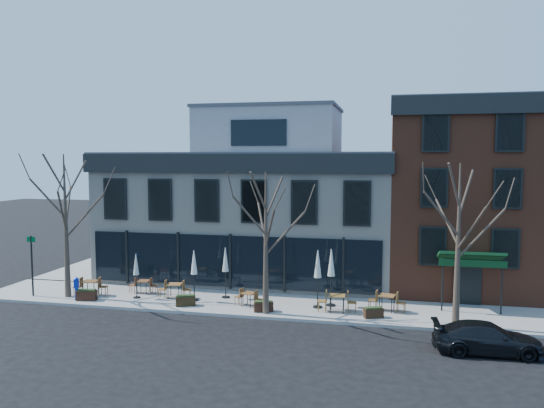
% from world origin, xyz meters
% --- Properties ---
extents(ground, '(120.00, 120.00, 0.00)m').
position_xyz_m(ground, '(0.00, 0.00, 0.00)').
color(ground, black).
rests_on(ground, ground).
extents(sidewalk_front, '(33.50, 4.70, 0.15)m').
position_xyz_m(sidewalk_front, '(3.25, -2.15, 0.07)').
color(sidewalk_front, gray).
rests_on(sidewalk_front, ground).
extents(sidewalk_side, '(4.50, 12.00, 0.15)m').
position_xyz_m(sidewalk_side, '(-11.25, 6.00, 0.07)').
color(sidewalk_side, gray).
rests_on(sidewalk_side, ground).
extents(corner_building, '(18.39, 10.39, 11.10)m').
position_xyz_m(corner_building, '(0.07, 5.07, 4.72)').
color(corner_building, beige).
rests_on(corner_building, ground).
extents(red_brick_building, '(8.20, 11.78, 11.18)m').
position_xyz_m(red_brick_building, '(13.00, 4.98, 5.64)').
color(red_brick_building, brown).
rests_on(red_brick_building, ground).
extents(tree_corner, '(3.93, 3.98, 7.92)m').
position_xyz_m(tree_corner, '(-8.49, -3.20, 4.25)').
color(tree_corner, '#382B21').
rests_on(tree_corner, sidewalk_front).
extents(tree_mid, '(3.50, 3.55, 7.04)m').
position_xyz_m(tree_mid, '(3.01, -3.90, 3.79)').
color(tree_mid, '#382B21').
rests_on(tree_mid, sidewalk_front).
extents(tree_right, '(3.72, 3.77, 7.48)m').
position_xyz_m(tree_right, '(12.01, -3.90, 4.02)').
color(tree_right, '#382B21').
rests_on(tree_right, sidewalk_front).
extents(sign_pole, '(0.50, 0.10, 3.40)m').
position_xyz_m(sign_pole, '(-10.50, -3.50, 2.07)').
color(sign_pole, black).
rests_on(sign_pole, sidewalk_front).
extents(parked_sedan, '(4.38, 1.96, 1.25)m').
position_xyz_m(parked_sedan, '(12.87, -6.86, 0.62)').
color(parked_sedan, black).
rests_on(parked_sedan, ground).
extents(call_box, '(0.26, 0.26, 1.30)m').
position_xyz_m(call_box, '(-7.59, -3.79, 0.84)').
color(call_box, '#0D27AD').
rests_on(call_box, sidewalk_front).
extents(cafe_set_0, '(1.97, 0.90, 1.01)m').
position_xyz_m(cafe_set_0, '(-7.40, -2.71, 0.67)').
color(cafe_set_0, brown).
rests_on(cafe_set_0, sidewalk_front).
extents(cafe_set_1, '(1.70, 0.72, 0.89)m').
position_xyz_m(cafe_set_1, '(-4.74, -1.58, 0.61)').
color(cafe_set_1, brown).
rests_on(cafe_set_1, sidewalk_front).
extents(cafe_set_2, '(1.89, 0.85, 0.97)m').
position_xyz_m(cafe_set_2, '(-2.56, -2.21, 0.65)').
color(cafe_set_2, brown).
rests_on(cafe_set_2, sidewalk_front).
extents(cafe_set_3, '(1.71, 0.93, 0.88)m').
position_xyz_m(cafe_set_3, '(1.85, -2.89, 0.60)').
color(cafe_set_3, brown).
rests_on(cafe_set_3, sidewalk_front).
extents(cafe_set_4, '(2.01, 0.84, 1.05)m').
position_xyz_m(cafe_set_4, '(6.44, -2.91, 0.69)').
color(cafe_set_4, brown).
rests_on(cafe_set_4, sidewalk_front).
extents(cafe_set_5, '(1.96, 0.90, 1.01)m').
position_xyz_m(cafe_set_5, '(8.88, -2.22, 0.67)').
color(cafe_set_5, brown).
rests_on(cafe_set_5, sidewalk_front).
extents(umbrella_0, '(0.40, 0.40, 2.47)m').
position_xyz_m(umbrella_0, '(-4.61, -2.66, 1.89)').
color(umbrella_0, black).
rests_on(umbrella_0, sidewalk_front).
extents(umbrella_1, '(0.44, 0.44, 2.76)m').
position_xyz_m(umbrella_1, '(-1.31, -2.46, 2.10)').
color(umbrella_1, black).
rests_on(umbrella_1, sidewalk_front).
extents(umbrella_2, '(0.45, 0.45, 2.80)m').
position_xyz_m(umbrella_2, '(0.16, -1.53, 2.13)').
color(umbrella_2, black).
rests_on(umbrella_2, sidewalk_front).
extents(umbrella_3, '(0.48, 0.48, 3.00)m').
position_xyz_m(umbrella_3, '(5.38, -2.36, 2.27)').
color(umbrella_3, black).
rests_on(umbrella_3, sidewalk_front).
extents(umbrella_4, '(0.48, 0.48, 3.00)m').
position_xyz_m(umbrella_4, '(6.02, -1.86, 2.27)').
color(umbrella_4, black).
rests_on(umbrella_4, sidewalk_front).
extents(planter_0, '(1.13, 0.62, 0.60)m').
position_xyz_m(planter_0, '(-7.06, -3.67, 0.45)').
color(planter_0, black).
rests_on(planter_0, sidewalk_front).
extents(planter_1, '(1.09, 0.78, 0.57)m').
position_xyz_m(planter_1, '(-1.40, -3.51, 0.43)').
color(planter_1, black).
rests_on(planter_1, sidewalk_front).
extents(planter_2, '(1.03, 0.68, 0.54)m').
position_xyz_m(planter_2, '(2.82, -3.64, 0.42)').
color(planter_2, black).
rests_on(planter_2, sidewalk_front).
extents(planter_3, '(1.00, 0.70, 0.52)m').
position_xyz_m(planter_3, '(8.26, -3.50, 0.41)').
color(planter_3, black).
rests_on(planter_3, sidewalk_front).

